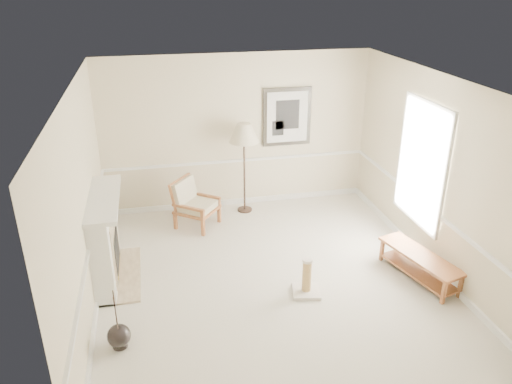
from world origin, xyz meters
The scene contains 8 objects.
ground centered at (0.00, 0.00, 0.00)m, with size 5.50×5.50×0.00m, color silver.
room centered at (0.14, 0.08, 1.87)m, with size 5.04×5.54×2.92m.
fireplace centered at (-2.34, 0.60, 0.64)m, with size 0.64×1.64×1.31m.
floor_vase centered at (-2.15, -1.00, 0.15)m, with size 0.29×0.29×0.84m.
armchair centered at (-0.96, 2.03, 0.46)m, with size 0.93×0.93×0.85m.
floor_lamp centered at (0.07, 2.40, 1.49)m, with size 0.71×0.71×1.71m.
bench centered at (2.15, -0.40, 0.27)m, with size 0.76×1.45×0.40m.
scratching_post centered at (0.40, -0.41, 0.17)m, with size 0.46×0.46×0.55m.
Camera 1 is at (-1.55, -6.04, 4.20)m, focal length 35.00 mm.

